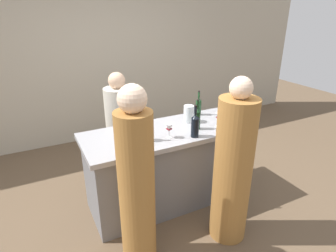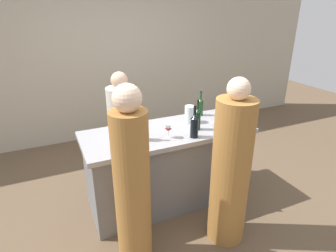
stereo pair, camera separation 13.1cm
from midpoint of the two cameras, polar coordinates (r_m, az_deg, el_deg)
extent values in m
plane|color=brown|center=(3.55, -1.09, -14.41)|extent=(12.00, 12.00, 0.00)
cube|color=#B2A893|center=(4.96, -12.71, 13.61)|extent=(8.00, 0.10, 2.80)
cube|color=slate|center=(3.31, -1.15, -8.48)|extent=(1.77, 0.67, 0.86)
cube|color=#99999E|center=(3.10, -1.21, -1.29)|extent=(1.85, 0.75, 0.05)
cylinder|color=black|center=(2.83, -6.49, -1.09)|extent=(0.08, 0.08, 0.20)
cone|color=black|center=(2.78, -6.60, 1.15)|extent=(0.08, 0.08, 0.04)
cylinder|color=black|center=(2.76, -6.65, 2.32)|extent=(0.03, 0.03, 0.08)
cylinder|color=black|center=(2.75, -6.70, 3.25)|extent=(0.03, 0.03, 0.01)
cylinder|color=black|center=(2.90, 4.13, -0.31)|extent=(0.08, 0.08, 0.20)
cone|color=black|center=(2.86, 4.20, 1.94)|extent=(0.08, 0.08, 0.04)
cylinder|color=black|center=(2.84, 4.23, 3.12)|extent=(0.03, 0.03, 0.09)
cylinder|color=black|center=(2.82, 4.26, 4.05)|extent=(0.03, 0.03, 0.01)
cylinder|color=black|center=(3.09, 4.63, 1.13)|extent=(0.07, 0.07, 0.20)
cone|color=black|center=(3.05, 4.70, 3.23)|extent=(0.07, 0.07, 0.04)
cylinder|color=black|center=(3.03, 4.74, 4.32)|extent=(0.02, 0.02, 0.08)
cylinder|color=black|center=(3.02, 4.77, 5.19)|extent=(0.03, 0.03, 0.01)
cylinder|color=#193D1E|center=(3.52, 5.03, 3.66)|extent=(0.07, 0.07, 0.18)
cone|color=#193D1E|center=(3.48, 5.09, 5.35)|extent=(0.07, 0.07, 0.04)
cylinder|color=#193D1E|center=(3.47, 5.13, 6.23)|extent=(0.02, 0.02, 0.08)
cylinder|color=black|center=(3.45, 5.15, 6.93)|extent=(0.03, 0.03, 0.01)
cylinder|color=white|center=(3.30, 11.30, 0.36)|extent=(0.07, 0.07, 0.00)
cylinder|color=white|center=(3.29, 11.35, 0.95)|extent=(0.01, 0.01, 0.07)
cone|color=white|center=(3.27, 11.44, 2.08)|extent=(0.08, 0.08, 0.07)
cone|color=maroon|center=(3.27, 11.41, 1.71)|extent=(0.06, 0.06, 0.02)
cylinder|color=white|center=(2.92, -1.07, -2.28)|extent=(0.06, 0.06, 0.00)
cylinder|color=white|center=(2.90, -1.07, -1.67)|extent=(0.01, 0.01, 0.06)
cone|color=white|center=(2.87, -1.08, -0.34)|extent=(0.08, 0.08, 0.08)
cone|color=maroon|center=(2.88, -1.08, -0.82)|extent=(0.06, 0.06, 0.03)
cylinder|color=white|center=(3.23, 8.78, 0.01)|extent=(0.06, 0.06, 0.00)
cylinder|color=white|center=(3.21, 8.82, 0.65)|extent=(0.01, 0.01, 0.07)
cone|color=white|center=(3.19, 8.90, 1.91)|extent=(0.07, 0.07, 0.08)
cone|color=maroon|center=(3.20, 8.87, 1.49)|extent=(0.06, 0.06, 0.03)
cylinder|color=white|center=(2.92, -8.68, -2.57)|extent=(0.06, 0.06, 0.00)
cylinder|color=white|center=(2.90, -8.73, -1.87)|extent=(0.01, 0.01, 0.07)
cone|color=white|center=(2.87, -8.82, -0.50)|extent=(0.07, 0.07, 0.08)
cone|color=maroon|center=(2.88, -8.79, -0.95)|extent=(0.06, 0.06, 0.03)
cylinder|color=silver|center=(3.28, 3.03, 2.44)|extent=(0.12, 0.12, 0.20)
cylinder|color=#9E6B33|center=(2.74, 11.45, -9.08)|extent=(0.45, 0.45, 1.44)
sphere|color=beige|center=(2.42, 12.94, 7.44)|extent=(0.20, 0.20, 0.20)
cylinder|color=#9E6B33|center=(2.46, -7.81, -13.01)|extent=(0.37, 0.37, 1.43)
sphere|color=beige|center=(2.09, -8.98, 5.40)|extent=(0.22, 0.22, 0.22)
cylinder|color=beige|center=(3.76, -10.49, -1.62)|extent=(0.40, 0.40, 1.23)
sphere|color=#D8AD8C|center=(3.53, -11.31, 8.90)|extent=(0.21, 0.21, 0.21)
camera|label=1|loc=(0.07, -91.22, -0.51)|focal=30.43mm
camera|label=2|loc=(0.07, 88.78, 0.51)|focal=30.43mm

